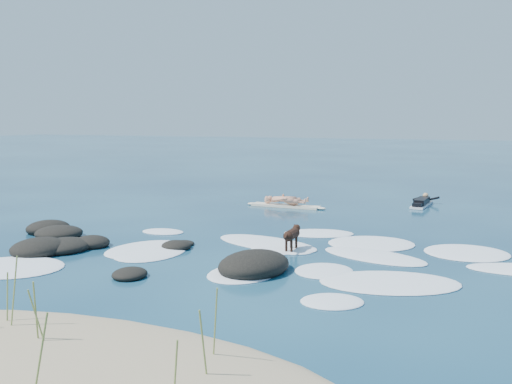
% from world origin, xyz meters
% --- Properties ---
extents(ground, '(160.00, 160.00, 0.00)m').
position_xyz_m(ground, '(0.00, 0.00, 0.00)').
color(ground, '#0A2642').
rests_on(ground, ground).
extents(sand_dune, '(9.00, 4.40, 0.60)m').
position_xyz_m(sand_dune, '(0.00, -8.20, 0.00)').
color(sand_dune, '#9E8966').
rests_on(sand_dune, ground).
extents(dune_grass, '(4.42, 1.87, 1.22)m').
position_xyz_m(dune_grass, '(-0.50, -7.95, 0.63)').
color(dune_grass, olive).
rests_on(dune_grass, ground).
extents(reef_rocks, '(14.91, 6.21, 0.62)m').
position_xyz_m(reef_rocks, '(-1.33, -2.04, 0.12)').
color(reef_rocks, black).
rests_on(reef_rocks, ground).
extents(breaking_foam, '(13.78, 8.31, 0.12)m').
position_xyz_m(breaking_foam, '(1.00, -0.70, 0.01)').
color(breaking_foam, white).
rests_on(breaking_foam, ground).
extents(standing_surfer_rig, '(3.19, 0.68, 1.81)m').
position_xyz_m(standing_surfer_rig, '(-1.54, 6.68, 0.71)').
color(standing_surfer_rig, '#FDECCA').
rests_on(standing_surfer_rig, ground).
extents(paddling_surfer_rig, '(1.07, 2.40, 0.41)m').
position_xyz_m(paddling_surfer_rig, '(3.26, 8.91, 0.14)').
color(paddling_surfer_rig, white).
rests_on(paddling_surfer_rig, ground).
extents(dog, '(0.28, 1.06, 0.67)m').
position_xyz_m(dog, '(0.90, -0.16, 0.44)').
color(dog, black).
rests_on(dog, ground).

